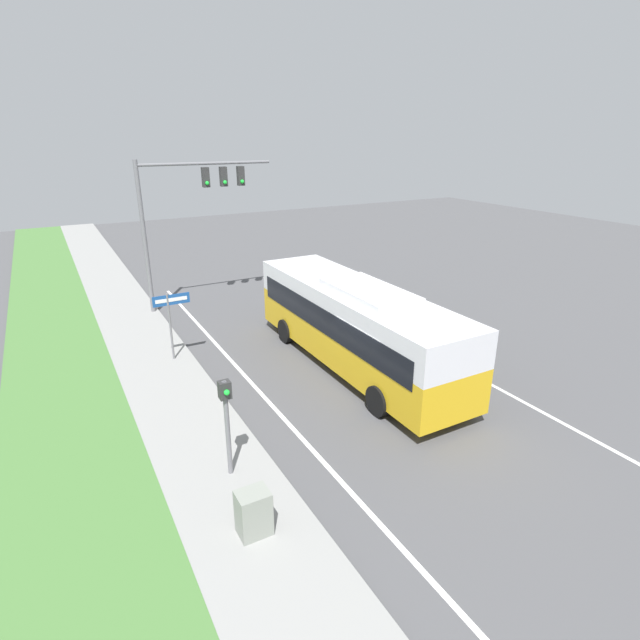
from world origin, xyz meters
name	(u,v)px	position (x,y,z in m)	size (l,w,h in m)	color
ground_plane	(380,391)	(0.00, 0.00, 0.00)	(80.00, 80.00, 0.00)	#4C4C4F
sidewalk	(200,441)	(-6.20, 0.00, 0.06)	(2.80, 80.00, 0.12)	gray
grass_verge	(74,477)	(-9.40, 0.00, 0.05)	(3.60, 80.00, 0.10)	#477538
lane_divider_near	(284,418)	(-3.60, 0.00, 0.00)	(0.14, 30.00, 0.01)	silver
lane_divider_far	(460,368)	(3.60, 0.00, 0.00)	(0.14, 30.00, 0.01)	silver
bus	(355,321)	(0.26, 2.06, 1.78)	(2.77, 10.61, 3.25)	gold
signal_gantry	(187,201)	(-2.94, 11.62, 5.19)	(6.39, 0.41, 7.09)	slate
pedestrian_signal	(226,413)	(-5.93, -1.84, 1.86)	(0.28, 0.34, 2.69)	slate
street_sign	(171,314)	(-5.45, 5.69, 1.90)	(1.35, 0.08, 2.70)	slate
utility_cabinet	(254,513)	(-6.16, -4.00, 0.64)	(0.69, 0.54, 1.03)	gray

